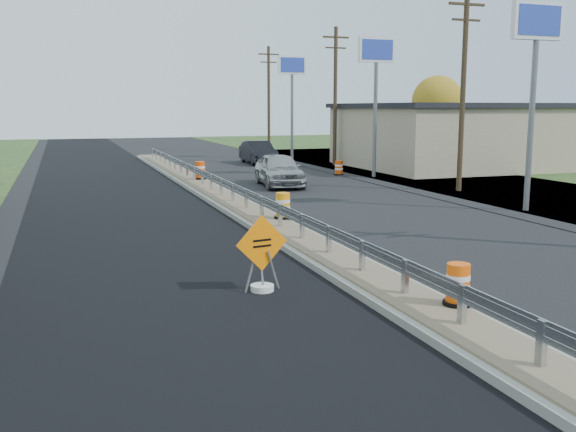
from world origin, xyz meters
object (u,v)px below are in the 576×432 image
object	(u,v)px
caution_sign	(262,272)
car_dark_mid	(258,152)
barrel_median_mid	(283,206)
barrel_shoulder_mid	(339,168)
car_silver	(279,170)
barrel_median_near	(458,285)
barrel_median_far	(200,171)

from	to	relation	value
caution_sign	car_dark_mid	size ratio (longest dim) A/B	0.35
barrel_median_mid	barrel_shoulder_mid	bearing A→B (deg)	59.50
caution_sign	car_silver	distance (m)	19.21
barrel_median_near	car_dark_mid	world-z (taller)	car_dark_mid
car_silver	car_dark_mid	distance (m)	13.34
car_dark_mid	barrel_median_mid	bearing A→B (deg)	-103.43
caution_sign	barrel_median_far	xyz separation A→B (m)	(2.89, 20.50, 0.25)
caution_sign	barrel_median_mid	world-z (taller)	caution_sign
barrel_median_near	barrel_median_far	size ratio (longest dim) A/B	0.87
barrel_median_near	car_dark_mid	bearing A→B (deg)	79.55
caution_sign	car_dark_mid	bearing A→B (deg)	62.98
caution_sign	barrel_median_near	xyz separation A→B (m)	(3.06, -2.89, 0.19)
barrel_median_near	barrel_shoulder_mid	size ratio (longest dim) A/B	0.96
barrel_median_mid	car_dark_mid	size ratio (longest dim) A/B	0.18
barrel_median_near	caution_sign	bearing A→B (deg)	136.68
barrel_median_mid	barrel_shoulder_mid	size ratio (longest dim) A/B	1.04
car_silver	car_dark_mid	world-z (taller)	car_silver
barrel_median_far	car_dark_mid	world-z (taller)	car_dark_mid
barrel_median_near	barrel_median_far	world-z (taller)	barrel_median_far
barrel_shoulder_mid	car_silver	bearing A→B (deg)	-142.26
car_dark_mid	barrel_shoulder_mid	bearing A→B (deg)	-74.45
car_dark_mid	barrel_median_far	bearing A→B (deg)	-119.83
barrel_shoulder_mid	barrel_median_near	bearing A→B (deg)	-108.96
barrel_shoulder_mid	car_dark_mid	xyz separation A→B (m)	(-2.28, 9.09, 0.40)
car_silver	barrel_shoulder_mid	bearing A→B (deg)	44.25
caution_sign	car_silver	xyz separation A→B (m)	(6.52, 18.06, 0.41)
car_silver	car_dark_mid	size ratio (longest dim) A/B	1.00
caution_sign	barrel_shoulder_mid	bearing A→B (deg)	51.86
caution_sign	barrel_median_far	bearing A→B (deg)	71.65
barrel_median_far	barrel_median_mid	bearing A→B (deg)	-89.25
barrel_median_near	barrel_median_mid	xyz separation A→B (m)	(-0.00, 10.38, 0.03)
caution_sign	car_silver	bearing A→B (deg)	59.84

